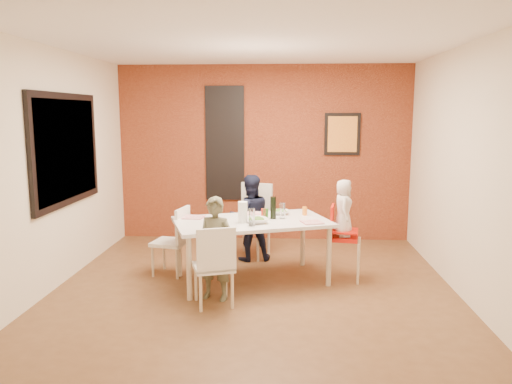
# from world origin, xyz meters

# --- Properties ---
(ground) EXTENTS (4.50, 4.50, 0.00)m
(ground) POSITION_xyz_m (0.00, 0.00, 0.00)
(ground) COLOR brown
(ground) RESTS_ON ground
(ceiling) EXTENTS (4.50, 4.50, 0.02)m
(ceiling) POSITION_xyz_m (0.00, 0.00, 2.70)
(ceiling) COLOR white
(ceiling) RESTS_ON wall_back
(wall_back) EXTENTS (4.50, 0.02, 2.70)m
(wall_back) POSITION_xyz_m (0.00, 2.25, 1.35)
(wall_back) COLOR #F1E5C7
(wall_back) RESTS_ON ground
(wall_front) EXTENTS (4.50, 0.02, 2.70)m
(wall_front) POSITION_xyz_m (0.00, -2.25, 1.35)
(wall_front) COLOR #F1E5C7
(wall_front) RESTS_ON ground
(wall_left) EXTENTS (0.02, 4.50, 2.70)m
(wall_left) POSITION_xyz_m (-2.25, 0.00, 1.35)
(wall_left) COLOR #F1E5C7
(wall_left) RESTS_ON ground
(wall_right) EXTENTS (0.02, 4.50, 2.70)m
(wall_right) POSITION_xyz_m (2.25, 0.00, 1.35)
(wall_right) COLOR #F1E5C7
(wall_right) RESTS_ON ground
(brick_accent_wall) EXTENTS (4.50, 0.02, 2.70)m
(brick_accent_wall) POSITION_xyz_m (0.00, 2.23, 1.35)
(brick_accent_wall) COLOR maroon
(brick_accent_wall) RESTS_ON ground
(picture_window_frame) EXTENTS (0.05, 1.70, 1.30)m
(picture_window_frame) POSITION_xyz_m (-2.22, 0.20, 1.55)
(picture_window_frame) COLOR black
(picture_window_frame) RESTS_ON wall_left
(picture_window_pane) EXTENTS (0.02, 1.55, 1.15)m
(picture_window_pane) POSITION_xyz_m (-2.21, 0.20, 1.55)
(picture_window_pane) COLOR black
(picture_window_pane) RESTS_ON wall_left
(glassblock_strip) EXTENTS (0.55, 0.03, 1.70)m
(glassblock_strip) POSITION_xyz_m (-0.60, 2.21, 1.50)
(glassblock_strip) COLOR silver
(glassblock_strip) RESTS_ON wall_back
(glassblock_surround) EXTENTS (0.60, 0.03, 1.76)m
(glassblock_surround) POSITION_xyz_m (-0.60, 2.21, 1.50)
(glassblock_surround) COLOR black
(glassblock_surround) RESTS_ON wall_back
(art_print_frame) EXTENTS (0.54, 0.03, 0.64)m
(art_print_frame) POSITION_xyz_m (1.20, 2.21, 1.65)
(art_print_frame) COLOR black
(art_print_frame) RESTS_ON wall_back
(art_print_canvas) EXTENTS (0.44, 0.01, 0.54)m
(art_print_canvas) POSITION_xyz_m (1.20, 2.19, 1.65)
(art_print_canvas) COLOR #F3A636
(art_print_canvas) RESTS_ON wall_back
(dining_table) EXTENTS (1.98, 1.51, 0.73)m
(dining_table) POSITION_xyz_m (-0.04, 0.19, 0.67)
(dining_table) COLOR white
(dining_table) RESTS_ON ground
(chair_near) EXTENTS (0.50, 0.50, 0.85)m
(chair_near) POSITION_xyz_m (-0.36, -0.65, 0.48)
(chair_near) COLOR white
(chair_near) RESTS_ON ground
(chair_far) EXTENTS (0.59, 0.59, 1.00)m
(chair_far) POSITION_xyz_m (-0.10, 1.29, 0.56)
(chair_far) COLOR silver
(chair_far) RESTS_ON ground
(chair_left) EXTENTS (0.46, 0.46, 0.84)m
(chair_left) POSITION_xyz_m (-0.99, 0.37, 0.47)
(chair_left) COLOR white
(chair_left) RESTS_ON ground
(high_chair) EXTENTS (0.43, 0.43, 0.89)m
(high_chair) POSITION_xyz_m (1.01, 0.34, 0.54)
(high_chair) COLOR red
(high_chair) RESTS_ON ground
(child_near) EXTENTS (0.46, 0.36, 1.11)m
(child_near) POSITION_xyz_m (-0.39, -0.41, 0.55)
(child_near) COLOR brown
(child_near) RESTS_ON ground
(child_far) EXTENTS (0.65, 0.56, 1.16)m
(child_far) POSITION_xyz_m (-0.13, 1.04, 0.58)
(child_far) COLOR black
(child_far) RESTS_ON ground
(toddler) EXTENTS (0.24, 0.34, 0.68)m
(toddler) POSITION_xyz_m (1.03, 0.33, 0.86)
(toddler) COLOR silver
(toddler) RESTS_ON high_chair
(plate_near_left) EXTENTS (0.22, 0.22, 0.01)m
(plate_near_left) POSITION_xyz_m (-0.37, -0.31, 0.74)
(plate_near_left) COLOR white
(plate_near_left) RESTS_ON dining_table
(plate_far_mid) EXTENTS (0.23, 0.23, 0.01)m
(plate_far_mid) POSITION_xyz_m (-0.07, 0.57, 0.74)
(plate_far_mid) COLOR white
(plate_far_mid) RESTS_ON dining_table
(plate_near_right) EXTENTS (0.28, 0.28, 0.01)m
(plate_near_right) POSITION_xyz_m (0.65, 0.10, 0.74)
(plate_near_right) COLOR white
(plate_near_right) RESTS_ON dining_table
(plate_far_left) EXTENTS (0.25, 0.25, 0.01)m
(plate_far_left) POSITION_xyz_m (-0.75, 0.29, 0.74)
(plate_far_left) COLOR silver
(plate_far_left) RESTS_ON dining_table
(salad_bowl_a) EXTENTS (0.31, 0.31, 0.06)m
(salad_bowl_a) POSITION_xyz_m (0.04, 0.05, 0.76)
(salad_bowl_a) COLOR white
(salad_bowl_a) RESTS_ON dining_table
(salad_bowl_b) EXTENTS (0.21, 0.21, 0.05)m
(salad_bowl_b) POSITION_xyz_m (0.29, 0.56, 0.76)
(salad_bowl_b) COLOR silver
(salad_bowl_b) RESTS_ON dining_table
(wine_bottle) EXTENTS (0.07, 0.07, 0.26)m
(wine_bottle) POSITION_xyz_m (0.20, 0.29, 0.87)
(wine_bottle) COLOR black
(wine_bottle) RESTS_ON dining_table
(wine_glass_a) EXTENTS (0.07, 0.07, 0.20)m
(wine_glass_a) POSITION_xyz_m (-0.02, -0.09, 0.83)
(wine_glass_a) COLOR silver
(wine_glass_a) RESTS_ON dining_table
(wine_glass_b) EXTENTS (0.07, 0.07, 0.19)m
(wine_glass_b) POSITION_xyz_m (0.31, 0.31, 0.83)
(wine_glass_b) COLOR white
(wine_glass_b) RESTS_ON dining_table
(paper_towel_roll) EXTENTS (0.11, 0.11, 0.24)m
(paper_towel_roll) POSITION_xyz_m (-0.14, 0.06, 0.85)
(paper_towel_roll) COLOR white
(paper_towel_roll) RESTS_ON dining_table
(condiment_red) EXTENTS (0.03, 0.03, 0.13)m
(condiment_red) POSITION_xyz_m (0.08, 0.27, 0.80)
(condiment_red) COLOR red
(condiment_red) RESTS_ON dining_table
(condiment_green) EXTENTS (0.03, 0.03, 0.13)m
(condiment_green) POSITION_xyz_m (0.13, 0.28, 0.80)
(condiment_green) COLOR #387A28
(condiment_green) RESTS_ON dining_table
(condiment_brown) EXTENTS (0.03, 0.03, 0.13)m
(condiment_brown) POSITION_xyz_m (0.10, 0.25, 0.80)
(condiment_brown) COLOR brown
(condiment_brown) RESTS_ON dining_table
(sippy_cup) EXTENTS (0.06, 0.06, 0.10)m
(sippy_cup) POSITION_xyz_m (0.58, 0.52, 0.78)
(sippy_cup) COLOR orange
(sippy_cup) RESTS_ON dining_table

